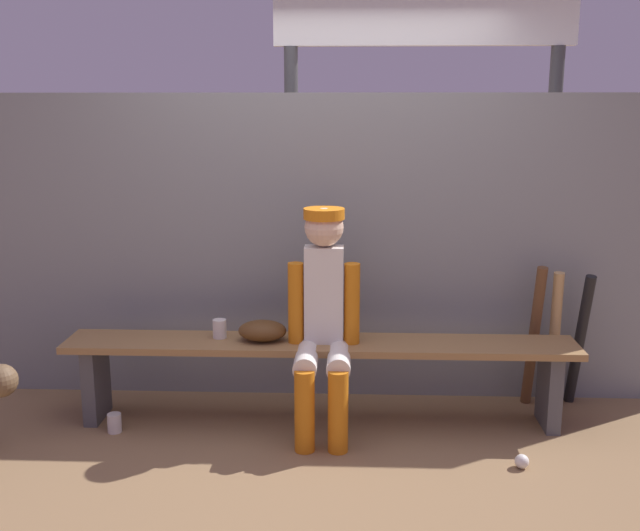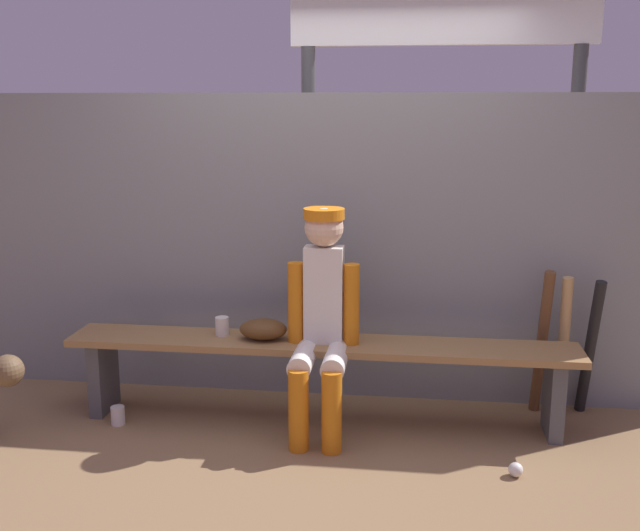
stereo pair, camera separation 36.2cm
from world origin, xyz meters
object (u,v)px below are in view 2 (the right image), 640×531
Objects in this scene: dugout_bench at (320,358)px; player_seated at (321,314)px; cup_on_bench at (222,326)px; scoreboard at (451,26)px; bat_wood_dark at (542,343)px; baseball_glove at (263,329)px; cup_on_ground at (118,415)px; bat_aluminum_black at (590,348)px; baseball at (516,470)px; bat_wood_tan at (563,346)px.

player_seated is (0.02, -0.11, 0.30)m from dugout_bench.
scoreboard is (1.33, 1.34, 1.82)m from cup_on_bench.
bat_wood_dark is 1.91m from cup_on_bench.
player_seated reaches higher than bat_wood_dark.
bat_wood_dark is at bearing 9.90° from baseball_glove.
cup_on_ground is (-1.19, -0.08, -0.64)m from player_seated.
baseball is at bearing -121.62° from bat_aluminum_black.
dugout_bench is 3.29× the size of bat_wood_dark.
bat_wood_tan is 2.33m from scoreboard.
bat_aluminum_black is 7.78× the size of cup_on_ground.
baseball is at bearing -113.34° from bat_wood_tan.
bat_aluminum_black is at bearing 8.87° from baseball_glove.
bat_wood_tan is 0.16m from bat_aluminum_black.
bat_wood_tan reaches higher than dugout_bench.
dugout_bench reaches higher than cup_on_ground.
bat_aluminum_black is 2.19m from cup_on_bench.
bat_wood_dark is 0.28m from bat_aluminum_black.
scoreboard is (1.07, 1.38, 1.81)m from baseball_glove.
player_seated is at bearing 3.95° from cup_on_ground.
scoreboard reaches higher than cup_on_bench.
baseball_glove reaches higher than baseball.
bat_aluminum_black is (0.16, 0.01, -0.00)m from bat_wood_tan.
bat_wood_tan is 7.81× the size of cup_on_ground.
baseball is (1.07, -0.53, -0.36)m from dugout_bench.
bat_wood_tan is (1.40, 0.40, -0.27)m from player_seated.
player_seated is at bearing -17.23° from baseball_glove.
bat_wood_tan is at bearing 66.66° from baseball.
baseball is (1.04, -0.42, -0.66)m from player_seated.
bat_wood_tan reaches higher than baseball_glove.
cup_on_ground is at bearing -170.64° from dugout_bench.
bat_wood_dark is 1.05× the size of bat_wood_tan.
player_seated is at bearing -78.46° from dugout_bench.
bat_wood_dark is (1.63, 0.28, -0.11)m from baseball_glove.
dugout_bench is at bearing -168.40° from bat_wood_tan.
bat_wood_tan reaches higher than bat_aluminum_black.
bat_wood_tan is at bearing 16.04° from player_seated.
player_seated is 17.25× the size of baseball.
baseball is at bearing -26.53° from dugout_bench.
bat_wood_dark reaches higher than baseball.
dugout_bench is 26.95× the size of cup_on_ground.
cup_on_bench is at bearing 170.40° from baseball_glove.
bat_aluminum_black reaches higher than baseball_glove.
bat_wood_dark is 0.27× the size of scoreboard.
cup_on_bench is at bearing -172.72° from bat_wood_dark.
bat_aluminum_black is at bearing 10.13° from cup_on_ground.
bat_aluminum_black is at bearing 2.35° from bat_wood_tan.
bat_wood_tan is (0.13, 0.01, -0.02)m from bat_wood_dark.
player_seated is 11.61× the size of cup_on_bench.
dugout_bench is 1.33m from bat_wood_dark.
player_seated reaches higher than dugout_bench.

